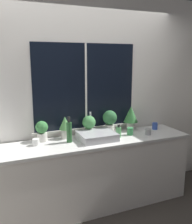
{
  "coord_description": "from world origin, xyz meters",
  "views": [
    {
      "loc": [
        -1.13,
        -2.44,
        1.87
      ],
      "look_at": [
        0.01,
        0.28,
        1.24
      ],
      "focal_mm": 40.0,
      "sensor_mm": 36.0,
      "label": 1
    }
  ],
  "objects_px": {
    "potted_plant_far_left": "(42,130)",
    "mug_green": "(130,131)",
    "potted_plant_far_right": "(131,116)",
    "potted_plant_center": "(89,124)",
    "sink": "(97,136)",
    "bottle_tall": "(69,132)",
    "potted_plant_left": "(65,126)",
    "mug_blue": "(155,126)",
    "soap_bottle": "(119,132)",
    "potted_plant_right": "(110,120)",
    "mug_white": "(36,142)",
    "mug_grey": "(148,132)"
  },
  "relations": [
    {
      "from": "sink",
      "to": "bottle_tall",
      "type": "height_order",
      "value": "bottle_tall"
    },
    {
      "from": "potted_plant_left",
      "to": "potted_plant_center",
      "type": "height_order",
      "value": "potted_plant_left"
    },
    {
      "from": "soap_bottle",
      "to": "potted_plant_left",
      "type": "bearing_deg",
      "value": 160.9
    },
    {
      "from": "mug_green",
      "to": "sink",
      "type": "bearing_deg",
      "value": -179.29
    },
    {
      "from": "mug_green",
      "to": "potted_plant_center",
      "type": "bearing_deg",
      "value": 158.32
    },
    {
      "from": "sink",
      "to": "mug_grey",
      "type": "height_order",
      "value": "sink"
    },
    {
      "from": "potted_plant_far_right",
      "to": "potted_plant_center",
      "type": "bearing_deg",
      "value": 180.0
    },
    {
      "from": "potted_plant_far_left",
      "to": "mug_grey",
      "type": "relative_size",
      "value": 3.05
    },
    {
      "from": "potted_plant_far_right",
      "to": "mug_grey",
      "type": "bearing_deg",
      "value": -70.41
    },
    {
      "from": "soap_bottle",
      "to": "potted_plant_center",
      "type": "bearing_deg",
      "value": 144.84
    },
    {
      "from": "mug_blue",
      "to": "soap_bottle",
      "type": "bearing_deg",
      "value": -169.57
    },
    {
      "from": "potted_plant_far_left",
      "to": "mug_green",
      "type": "height_order",
      "value": "potted_plant_far_left"
    },
    {
      "from": "bottle_tall",
      "to": "mug_blue",
      "type": "xyz_separation_m",
      "value": [
        1.28,
        0.07,
        -0.08
      ]
    },
    {
      "from": "potted_plant_far_left",
      "to": "potted_plant_left",
      "type": "xyz_separation_m",
      "value": [
        0.29,
        -0.0,
        0.03
      ]
    },
    {
      "from": "potted_plant_far_left",
      "to": "mug_blue",
      "type": "height_order",
      "value": "potted_plant_far_left"
    },
    {
      "from": "soap_bottle",
      "to": "mug_green",
      "type": "xyz_separation_m",
      "value": [
        0.18,
        0.02,
        -0.02
      ]
    },
    {
      "from": "sink",
      "to": "potted_plant_right",
      "type": "height_order",
      "value": "sink"
    },
    {
      "from": "potted_plant_far_right",
      "to": "soap_bottle",
      "type": "height_order",
      "value": "potted_plant_far_right"
    },
    {
      "from": "bottle_tall",
      "to": "mug_grey",
      "type": "bearing_deg",
      "value": -6.1
    },
    {
      "from": "soap_bottle",
      "to": "potted_plant_far_right",
      "type": "bearing_deg",
      "value": 35.85
    },
    {
      "from": "potted_plant_far_left",
      "to": "mug_white",
      "type": "height_order",
      "value": "potted_plant_far_left"
    },
    {
      "from": "potted_plant_right",
      "to": "mug_green",
      "type": "relative_size",
      "value": 3.13
    },
    {
      "from": "mug_green",
      "to": "potted_plant_far_left",
      "type": "bearing_deg",
      "value": 169.92
    },
    {
      "from": "potted_plant_far_left",
      "to": "potted_plant_left",
      "type": "height_order",
      "value": "potted_plant_left"
    },
    {
      "from": "mug_green",
      "to": "mug_grey",
      "type": "xyz_separation_m",
      "value": [
        0.22,
        -0.08,
        -0.01
      ]
    },
    {
      "from": "potted_plant_center",
      "to": "potted_plant_far_right",
      "type": "relative_size",
      "value": 0.77
    },
    {
      "from": "potted_plant_right",
      "to": "potted_plant_center",
      "type": "bearing_deg",
      "value": 180.0
    },
    {
      "from": "sink",
      "to": "potted_plant_far_left",
      "type": "xyz_separation_m",
      "value": [
        -0.64,
        0.2,
        0.09
      ]
    },
    {
      "from": "potted_plant_right",
      "to": "potted_plant_far_right",
      "type": "height_order",
      "value": "potted_plant_far_right"
    },
    {
      "from": "sink",
      "to": "potted_plant_far_right",
      "type": "xyz_separation_m",
      "value": [
        0.6,
        0.2,
        0.16
      ]
    },
    {
      "from": "potted_plant_far_left",
      "to": "mug_blue",
      "type": "xyz_separation_m",
      "value": [
        1.57,
        -0.1,
        -0.09
      ]
    },
    {
      "from": "potted_plant_far_left",
      "to": "bottle_tall",
      "type": "bearing_deg",
      "value": -30.13
    },
    {
      "from": "mug_grey",
      "to": "potted_plant_center",
      "type": "bearing_deg",
      "value": 158.69
    },
    {
      "from": "soap_bottle",
      "to": "mug_white",
      "type": "relative_size",
      "value": 2.05
    },
    {
      "from": "bottle_tall",
      "to": "mug_green",
      "type": "xyz_separation_m",
      "value": [
        0.82,
        -0.03,
        -0.08
      ]
    },
    {
      "from": "bottle_tall",
      "to": "potted_plant_right",
      "type": "bearing_deg",
      "value": 15.34
    },
    {
      "from": "potted_plant_center",
      "to": "mug_white",
      "type": "relative_size",
      "value": 3.27
    },
    {
      "from": "potted_plant_far_left",
      "to": "mug_blue",
      "type": "distance_m",
      "value": 1.58
    },
    {
      "from": "potted_plant_left",
      "to": "potted_plant_right",
      "type": "distance_m",
      "value": 0.62
    },
    {
      "from": "potted_plant_far_right",
      "to": "mug_white",
      "type": "distance_m",
      "value": 1.35
    },
    {
      "from": "mug_blue",
      "to": "potted_plant_left",
      "type": "bearing_deg",
      "value": 175.4
    },
    {
      "from": "sink",
      "to": "mug_white",
      "type": "distance_m",
      "value": 0.74
    },
    {
      "from": "potted_plant_far_right",
      "to": "mug_white",
      "type": "relative_size",
      "value": 4.22
    },
    {
      "from": "sink",
      "to": "mug_blue",
      "type": "xyz_separation_m",
      "value": [
        0.94,
        0.1,
        0.0
      ]
    },
    {
      "from": "mug_white",
      "to": "mug_green",
      "type": "bearing_deg",
      "value": -3.34
    },
    {
      "from": "potted_plant_far_right",
      "to": "soap_bottle",
      "type": "relative_size",
      "value": 2.06
    },
    {
      "from": "mug_white",
      "to": "mug_blue",
      "type": "height_order",
      "value": "mug_blue"
    },
    {
      "from": "potted_plant_left",
      "to": "mug_blue",
      "type": "xyz_separation_m",
      "value": [
        1.28,
        -0.1,
        -0.12
      ]
    },
    {
      "from": "potted_plant_far_right",
      "to": "bottle_tall",
      "type": "xyz_separation_m",
      "value": [
        -0.94,
        -0.17,
        -0.07
      ]
    },
    {
      "from": "mug_green",
      "to": "soap_bottle",
      "type": "bearing_deg",
      "value": -172.7
    }
  ]
}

